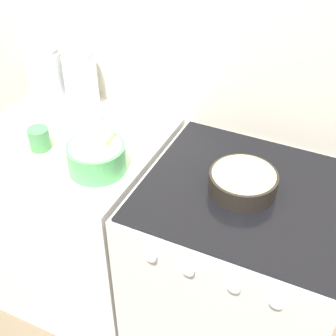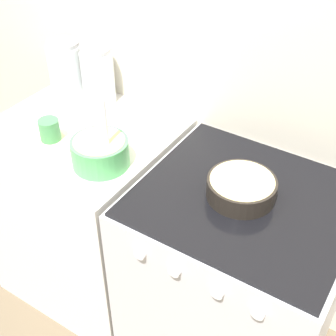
{
  "view_description": "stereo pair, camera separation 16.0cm",
  "coord_description": "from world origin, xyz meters",
  "views": [
    {
      "loc": [
        0.64,
        -0.87,
        1.93
      ],
      "look_at": [
        0.11,
        0.27,
        0.94
      ],
      "focal_mm": 50.0,
      "sensor_mm": 36.0,
      "label": 1
    },
    {
      "loc": [
        0.78,
        -0.79,
        1.93
      ],
      "look_at": [
        0.11,
        0.27,
        0.94
      ],
      "focal_mm": 50.0,
      "sensor_mm": 36.0,
      "label": 2
    }
  ],
  "objects": [
    {
      "name": "baking_pan",
      "position": [
        0.36,
        0.32,
        0.92
      ],
      "size": [
        0.23,
        0.23,
        0.07
      ],
      "color": "black",
      "rests_on": "stove"
    },
    {
      "name": "recipe_page",
      "position": [
        -0.4,
        0.15,
        0.89
      ],
      "size": [
        0.25,
        0.29,
        0.01
      ],
      "color": "beige",
      "rests_on": "countertop_cabinet"
    },
    {
      "name": "mixing_bowl",
      "position": [
        -0.14,
        0.21,
        0.94
      ],
      "size": [
        0.21,
        0.21,
        0.28
      ],
      "color": "#4CA559",
      "rests_on": "countertop_cabinet"
    },
    {
      "name": "wall_back",
      "position": [
        0.0,
        0.68,
        1.2
      ],
      "size": [
        4.49,
        0.05,
        2.4
      ],
      "color": "beige",
      "rests_on": "ground_plane"
    },
    {
      "name": "storage_jar_left",
      "position": [
        -0.61,
        0.56,
        0.99
      ],
      "size": [
        0.15,
        0.15,
        0.23
      ],
      "color": "silver",
      "rests_on": "countertop_cabinet"
    },
    {
      "name": "tin_can",
      "position": [
        -0.4,
        0.22,
        0.93
      ],
      "size": [
        0.08,
        0.08,
        0.09
      ],
      "color": "#3F7F4C",
      "rests_on": "countertop_cabinet"
    },
    {
      "name": "countertop_cabinet",
      "position": [
        -0.36,
        0.33,
        0.44
      ],
      "size": [
        0.72,
        0.66,
        0.89
      ],
      "color": "silver",
      "rests_on": "ground_plane"
    },
    {
      "name": "stove",
      "position": [
        0.38,
        0.33,
        0.44
      ],
      "size": [
        0.73,
        0.67,
        0.89
      ],
      "color": "silver",
      "rests_on": "ground_plane"
    },
    {
      "name": "storage_jar_middle",
      "position": [
        -0.43,
        0.56,
        0.99
      ],
      "size": [
        0.14,
        0.14,
        0.25
      ],
      "color": "silver",
      "rests_on": "countertop_cabinet"
    }
  ]
}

